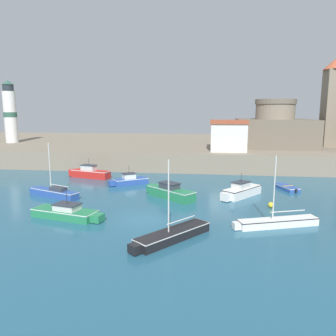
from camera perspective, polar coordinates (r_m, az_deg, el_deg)
name	(u,v)px	position (r m, az deg, el deg)	size (l,w,h in m)	color
ground_plane	(144,220)	(27.27, -4.27, -8.95)	(200.00, 200.00, 0.00)	#235670
quay_seawall	(183,148)	(65.92, 2.66, 3.52)	(120.00, 40.00, 2.82)	gray
dinghy_blue_0	(287,187)	(39.45, 20.04, -3.21)	(2.32, 3.67, 0.51)	#284C9E
motorboat_green_1	(170,192)	(33.57, 0.34, -4.17)	(5.59, 4.99, 2.49)	#237A4C
sailboat_white_2	(277,222)	(26.91, 18.41, -8.90)	(6.82, 3.18, 5.52)	white
motorboat_white_3	(241,191)	(34.88, 12.60, -3.90)	(4.54, 5.26, 2.49)	white
sailboat_black_4	(172,235)	(23.03, 0.69, -11.53)	(5.12, 5.93, 5.67)	black
motorboat_green_5	(67,212)	(28.74, -17.23, -7.40)	(6.53, 3.08, 2.14)	#237A4C
motorboat_red_6	(90,173)	(44.80, -13.48, -0.82)	(6.14, 2.83, 2.60)	red
sailboat_blue_7	(54,192)	(35.92, -19.25, -4.04)	(6.29, 3.34, 5.63)	#284C9E
motorboat_blue_8	(129,180)	(39.86, -6.73, -2.14)	(4.64, 3.51, 2.27)	#284C9E
mooring_buoy	(271,205)	(31.78, 17.48, -6.14)	(0.51, 0.51, 0.51)	yellow
fortress	(274,130)	(58.37, 17.99, 6.38)	(12.08, 12.08, 7.84)	#685E4F
lighthouse	(10,113)	(68.84, -25.80, 8.64)	(2.34, 2.34, 11.51)	silver
harbor_shed_near_wharf	(228,135)	(50.88, 10.40, 5.65)	(5.45, 6.65, 4.56)	silver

